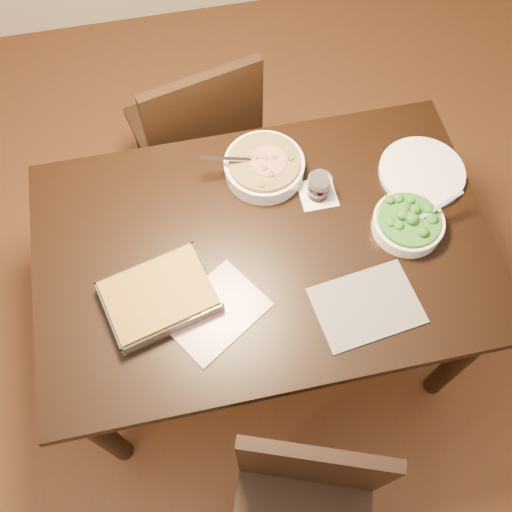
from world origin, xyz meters
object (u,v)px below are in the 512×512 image
(baking_dish, at_px, (159,297))
(wine_tumbler, at_px, (319,186))
(stew_bowl, at_px, (264,166))
(broccoli_bowl, at_px, (408,223))
(chair_near, at_px, (304,512))
(dinner_plate, at_px, (422,172))
(table, at_px, (264,260))
(chair_far, at_px, (198,134))

(baking_dish, distance_m, wine_tumbler, 0.60)
(stew_bowl, height_order, wine_tumbler, stew_bowl)
(broccoli_bowl, xyz_separation_m, chair_near, (-0.48, -0.71, -0.30))
(baking_dish, bearing_deg, dinner_plate, 2.52)
(table, height_order, baking_dish, baking_dish)
(table, bearing_deg, dinner_plate, 15.73)
(stew_bowl, height_order, chair_far, chair_far)
(table, xyz_separation_m, wine_tumbler, (0.21, 0.15, 0.14))
(table, height_order, stew_bowl, stew_bowl)
(dinner_plate, bearing_deg, chair_near, -123.79)
(broccoli_bowl, height_order, baking_dish, broccoli_bowl)
(stew_bowl, distance_m, wine_tumbler, 0.19)
(chair_far, bearing_deg, table, 86.77)
(table, relative_size, chair_near, 1.61)
(stew_bowl, bearing_deg, chair_far, 114.24)
(stew_bowl, distance_m, chair_near, 1.05)
(table, distance_m, chair_far, 0.69)
(wine_tumbler, relative_size, chair_far, 0.09)
(broccoli_bowl, relative_size, chair_near, 0.28)
(dinner_plate, height_order, chair_far, chair_far)
(table, relative_size, stew_bowl, 4.82)
(chair_near, bearing_deg, broccoli_bowl, 75.68)
(chair_near, distance_m, chair_far, 1.40)
(table, height_order, wine_tumbler, wine_tumbler)
(broccoli_bowl, bearing_deg, chair_near, -124.29)
(dinner_plate, distance_m, chair_far, 0.88)
(broccoli_bowl, height_order, dinner_plate, broccoli_bowl)
(stew_bowl, relative_size, chair_near, 0.33)
(table, bearing_deg, wine_tumbler, 35.95)
(baking_dish, bearing_deg, chair_near, -79.15)
(broccoli_bowl, relative_size, baking_dish, 0.69)
(table, relative_size, broccoli_bowl, 5.70)
(chair_far, bearing_deg, chair_near, 79.63)
(broccoli_bowl, distance_m, chair_near, 0.91)
(stew_bowl, distance_m, chair_far, 0.51)
(wine_tumbler, height_order, chair_far, chair_far)
(stew_bowl, relative_size, baking_dish, 0.82)
(stew_bowl, relative_size, wine_tumbler, 3.46)
(baking_dish, xyz_separation_m, chair_near, (0.29, -0.62, -0.29))
(stew_bowl, xyz_separation_m, chair_far, (-0.18, 0.39, -0.27))
(table, bearing_deg, broccoli_bowl, -3.60)
(table, relative_size, baking_dish, 3.95)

